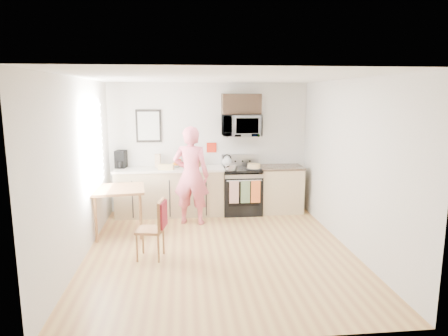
{
  "coord_description": "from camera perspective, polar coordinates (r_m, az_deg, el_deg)",
  "views": [
    {
      "loc": [
        -0.53,
        -5.77,
        2.35
      ],
      "look_at": [
        0.17,
        1.0,
        1.11
      ],
      "focal_mm": 32.0,
      "sensor_mm": 36.0,
      "label": 1
    }
  ],
  "objects": [
    {
      "name": "upper_cabinet",
      "position": [
        7.98,
        2.47,
        9.12
      ],
      "size": [
        0.76,
        0.35,
        0.4
      ],
      "primitive_type": "cube",
      "color": "black",
      "rests_on": "back_wall"
    },
    {
      "name": "back_wall",
      "position": [
        8.15,
        -2.15,
        2.95
      ],
      "size": [
        4.0,
        0.04,
        2.6
      ],
      "primitive_type": "cube",
      "color": "beige",
      "rests_on": "floor"
    },
    {
      "name": "microwave",
      "position": [
        7.95,
        2.49,
        6.09
      ],
      "size": [
        0.76,
        0.51,
        0.42
      ],
      "primitive_type": "imported",
      "color": "#A5A5AA",
      "rests_on": "back_wall"
    },
    {
      "name": "coffee_maker",
      "position": [
        8.1,
        -14.52,
        1.16
      ],
      "size": [
        0.23,
        0.31,
        0.34
      ],
      "rotation": [
        0.0,
        0.0,
        -0.17
      ],
      "color": "black",
      "rests_on": "countertop_left"
    },
    {
      "name": "person",
      "position": [
        7.31,
        -4.72,
        -1.08
      ],
      "size": [
        0.74,
        0.57,
        1.81
      ],
      "primitive_type": "imported",
      "rotation": [
        0.0,
        0.0,
        2.91
      ],
      "color": "#C7364E",
      "rests_on": "floor"
    },
    {
      "name": "kettle",
      "position": [
        8.06,
        0.44,
        0.95
      ],
      "size": [
        0.2,
        0.2,
        0.25
      ],
      "color": "silver",
      "rests_on": "range"
    },
    {
      "name": "countertop_right",
      "position": [
        8.13,
        8.11,
        0.13
      ],
      "size": [
        0.88,
        0.64,
        0.04
      ],
      "primitive_type": "cube",
      "color": "black",
      "rests_on": "cabinet_right"
    },
    {
      "name": "ceiling",
      "position": [
        5.79,
        -0.7,
        12.82
      ],
      "size": [
        4.0,
        4.6,
        0.04
      ],
      "primitive_type": "cube",
      "color": "white",
      "rests_on": "back_wall"
    },
    {
      "name": "chair",
      "position": [
        5.87,
        -9.38,
        -7.49
      ],
      "size": [
        0.47,
        0.43,
        0.88
      ],
      "rotation": [
        0.0,
        0.0,
        -0.18
      ],
      "color": "brown",
      "rests_on": "floor"
    },
    {
      "name": "left_wall",
      "position": [
        6.04,
        -19.92,
        -0.28
      ],
      "size": [
        0.04,
        4.6,
        2.6
      ],
      "primitive_type": "cube",
      "color": "beige",
      "rests_on": "floor"
    },
    {
      "name": "cabinet_right",
      "position": [
        8.23,
        8.03,
        -3.1
      ],
      "size": [
        0.84,
        0.6,
        0.9
      ],
      "primitive_type": "cube",
      "color": "tan",
      "rests_on": "floor"
    },
    {
      "name": "utensil_crock",
      "position": [
        8.09,
        -6.54,
        1.22
      ],
      "size": [
        0.11,
        0.11,
        0.34
      ],
      "color": "#A51E0E",
      "rests_on": "countertop_left"
    },
    {
      "name": "cake",
      "position": [
        7.84,
        4.3,
        0.22
      ],
      "size": [
        0.31,
        0.31,
        0.1
      ],
      "color": "black",
      "rests_on": "range"
    },
    {
      "name": "wall_trivet",
      "position": [
        8.14,
        -1.79,
        2.94
      ],
      "size": [
        0.2,
        0.02,
        0.2
      ],
      "primitive_type": "cube",
      "color": "#A51E0E",
      "rests_on": "back_wall"
    },
    {
      "name": "fruit_bowl",
      "position": [
        8.0,
        -6.9,
        0.39
      ],
      "size": [
        0.26,
        0.26,
        0.09
      ],
      "color": "silver",
      "rests_on": "countertop_left"
    },
    {
      "name": "bread_bag",
      "position": [
        7.74,
        -8.27,
        0.14
      ],
      "size": [
        0.3,
        0.18,
        0.1
      ],
      "primitive_type": "cube",
      "rotation": [
        0.0,
        0.0,
        -0.19
      ],
      "color": "tan",
      "rests_on": "countertop_left"
    },
    {
      "name": "front_wall",
      "position": [
        3.66,
        2.63,
        -6.34
      ],
      "size": [
        4.0,
        0.04,
        2.6
      ],
      "primitive_type": "cube",
      "color": "beige",
      "rests_on": "floor"
    },
    {
      "name": "knife_block",
      "position": [
        7.99,
        -3.87,
        0.9
      ],
      "size": [
        0.15,
        0.16,
        0.2
      ],
      "primitive_type": "cube",
      "rotation": [
        0.0,
        0.0,
        0.6
      ],
      "color": "brown",
      "rests_on": "countertop_left"
    },
    {
      "name": "cabinet_left",
      "position": [
        8.0,
        -7.7,
        -3.48
      ],
      "size": [
        2.1,
        0.6,
        0.9
      ],
      "primitive_type": "cube",
      "color": "tan",
      "rests_on": "floor"
    },
    {
      "name": "window",
      "position": [
        6.77,
        -18.14,
        3.05
      ],
      "size": [
        0.06,
        1.4,
        1.5
      ],
      "color": "white",
      "rests_on": "left_wall"
    },
    {
      "name": "wall_art",
      "position": [
        8.09,
        -10.72,
        5.92
      ],
      "size": [
        0.5,
        0.04,
        0.65
      ],
      "color": "black",
      "rests_on": "back_wall"
    },
    {
      "name": "floor",
      "position": [
        6.25,
        -0.65,
        -11.74
      ],
      "size": [
        4.6,
        4.6,
        0.0
      ],
      "primitive_type": "plane",
      "color": "#A36D3F",
      "rests_on": "ground"
    },
    {
      "name": "range",
      "position": [
        8.06,
        2.53,
        -3.39
      ],
      "size": [
        0.76,
        0.7,
        1.16
      ],
      "color": "black",
      "rests_on": "floor"
    },
    {
      "name": "milk_carton",
      "position": [
        8.01,
        -9.45,
        1.04
      ],
      "size": [
        0.11,
        0.11,
        0.27
      ],
      "primitive_type": "cube",
      "rotation": [
        0.0,
        0.0,
        -0.12
      ],
      "color": "tan",
      "rests_on": "countertop_left"
    },
    {
      "name": "countertop_left",
      "position": [
        7.9,
        -7.79,
        -0.17
      ],
      "size": [
        2.14,
        0.64,
        0.04
      ],
      "primitive_type": "cube",
      "color": "beige",
      "rests_on": "cabinet_left"
    },
    {
      "name": "dining_table",
      "position": [
        7.01,
        -14.87,
        -3.53
      ],
      "size": [
        0.86,
        0.86,
        0.8
      ],
      "rotation": [
        0.0,
        0.0,
        0.12
      ],
      "color": "brown",
      "rests_on": "floor"
    },
    {
      "name": "pot",
      "position": [
        7.72,
        0.99,
        0.13
      ],
      "size": [
        0.22,
        0.35,
        0.11
      ],
      "rotation": [
        0.0,
        0.0,
        -0.43
      ],
      "color": "#A5A5AA",
      "rests_on": "range"
    },
    {
      "name": "right_wall",
      "position": [
        6.38,
        17.51,
        0.4
      ],
      "size": [
        0.04,
        4.6,
        2.6
      ],
      "primitive_type": "cube",
      "color": "beige",
      "rests_on": "floor"
    }
  ]
}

